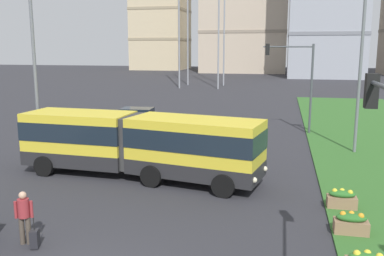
{
  "coord_description": "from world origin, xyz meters",
  "views": [
    {
      "loc": [
        4.73,
        -9.22,
        6.15
      ],
      "look_at": [
        0.38,
        11.11,
        2.2
      ],
      "focal_mm": 39.69,
      "sensor_mm": 36.0,
      "label": 1
    }
  ],
  "objects": [
    {
      "name": "articulated_bus",
      "position": [
        -1.86,
        9.48,
        1.65
      ],
      "size": [
        11.98,
        4.09,
        3.0
      ],
      "color": "yellow",
      "rests_on": "ground"
    },
    {
      "name": "traffic_light_far_right",
      "position": [
        5.65,
        22.0,
        4.35
      ],
      "size": [
        3.54,
        0.28,
        6.41
      ],
      "color": "#474C51",
      "rests_on": "ground"
    },
    {
      "name": "flower_planter_2",
      "position": [
        7.13,
        7.17,
        0.43
      ],
      "size": [
        1.1,
        0.56,
        0.74
      ],
      "color": "#937051",
      "rests_on": "grass_median"
    },
    {
      "name": "pedestrian_crossing",
      "position": [
        -3.08,
        1.98,
        1.0
      ],
      "size": [
        0.56,
        0.36,
        1.74
      ],
      "color": "#4C4238",
      "rests_on": "ground"
    },
    {
      "name": "streetlight_median",
      "position": [
        9.03,
        16.65,
        5.17
      ],
      "size": [
        0.7,
        0.28,
        9.45
      ],
      "color": "slate",
      "rests_on": "ground"
    },
    {
      "name": "rolling_suitcase",
      "position": [
        -2.63,
        1.78,
        0.31
      ],
      "size": [
        0.34,
        0.42,
        0.97
      ],
      "color": "#232328",
      "rests_on": "ground"
    },
    {
      "name": "car_maroon_sedan",
      "position": [
        -6.04,
        21.45,
        0.75
      ],
      "size": [
        4.49,
        2.22,
        1.58
      ],
      "color": "maroon",
      "rests_on": "ground"
    },
    {
      "name": "flower_planter_1",
      "position": [
        7.13,
        4.81,
        0.43
      ],
      "size": [
        1.1,
        0.56,
        0.74
      ],
      "color": "#937051",
      "rests_on": "grass_median"
    },
    {
      "name": "streetlight_left",
      "position": [
        -8.5,
        11.72,
        5.04
      ],
      "size": [
        0.7,
        0.28,
        9.2
      ],
      "color": "slate",
      "rests_on": "ground"
    }
  ]
}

